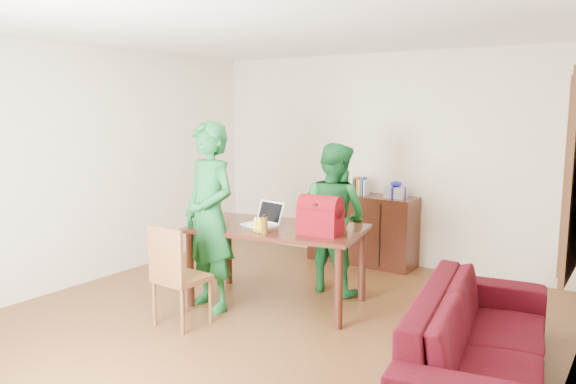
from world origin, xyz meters
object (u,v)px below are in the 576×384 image
Objects in this scene: laptop at (260,222)px; bottle at (265,224)px; chair at (181,296)px; person_near at (209,217)px; person_far at (334,218)px; red_bag at (320,219)px; sofa at (480,338)px; table at (277,237)px.

bottle is (0.26, -0.27, 0.05)m from laptop.
laptop is 0.38m from bottle.
laptop reaches higher than chair.
bottle is (0.58, 0.14, -0.03)m from person_near.
bottle is at bearing -35.30° from laptop.
person_far is 0.83m from red_bag.
laptop is 0.94× the size of red_bag.
person_near is (-0.06, 0.49, 0.66)m from chair.
laptop is 2.47m from sofa.
person_far is 0.89m from laptop.
person_near is 0.82× the size of sofa.
chair is at bearing -94.75° from laptop.
sofa is at bearing -0.38° from laptop.
sofa is at bearing -19.32° from red_bag.
person_far is at bearing 57.64° from table.
person_near is 1.15× the size of person_far.
person_far reaches higher than sofa.
person_near is 4.97× the size of laptop.
person_near is at bearing 66.76° from person_far.
person_far is at bearing 71.05° from laptop.
red_bag is (0.72, 0.00, 0.10)m from laptop.
person_near reaches higher than laptop.
chair is at bearing -129.21° from bottle.
bottle reaches higher than sofa.
red_bag is (1.03, 0.42, 0.02)m from person_near.
chair is (-0.42, -0.97, -0.43)m from table.
sofa is (2.68, -0.06, -0.61)m from person_near.
sofa is (1.92, -1.24, -0.48)m from person_far.
person_near is at bearing 79.57° from sofa.
table is 0.41m from bottle.
red_bag reaches higher than sofa.
laptop is (-0.44, -0.77, 0.04)m from person_far.
table is at bearing 169.87° from red_bag.
bottle is at bearing 53.63° from chair.
laptop is at bearing 69.58° from person_far.
chair is 2.53× the size of laptop.
person_far reaches higher than red_bag.
table is 4.70× the size of red_bag.
table is 2.29m from sofa.
bottle reaches higher than table.
laptop is 2.00× the size of bottle.
table is at bearing 58.92° from person_near.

